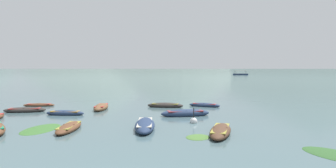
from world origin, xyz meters
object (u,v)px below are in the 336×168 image
(ferry_0, at_px, (240,74))
(rowboat_7, at_px, (69,128))
(rowboat_2, at_px, (220,131))
(rowboat_5, at_px, (39,105))
(rowboat_0, at_px, (65,113))
(rowboat_4, at_px, (185,113))
(rowboat_11, at_px, (25,110))
(mooring_buoy, at_px, (194,121))
(rowboat_9, at_px, (145,125))
(rowboat_8, at_px, (204,105))
(rowboat_6, at_px, (165,105))
(rowboat_10, at_px, (101,107))

(ferry_0, bearing_deg, rowboat_7, -108.66)
(rowboat_2, distance_m, rowboat_5, 20.17)
(rowboat_0, bearing_deg, rowboat_5, 129.18)
(rowboat_0, height_order, rowboat_4, rowboat_4)
(rowboat_2, distance_m, rowboat_11, 17.67)
(rowboat_4, height_order, mooring_buoy, mooring_buoy)
(rowboat_2, xyz_separation_m, rowboat_4, (-1.58, 6.44, 0.02))
(rowboat_0, relative_size, rowboat_4, 0.79)
(rowboat_0, distance_m, ferry_0, 139.32)
(rowboat_11, bearing_deg, rowboat_9, -32.65)
(rowboat_4, height_order, rowboat_9, rowboat_4)
(rowboat_0, xyz_separation_m, rowboat_4, (9.76, -0.55, 0.05))
(rowboat_4, bearing_deg, ferry_0, 73.63)
(rowboat_5, height_order, mooring_buoy, mooring_buoy)
(rowboat_2, relative_size, rowboat_11, 1.16)
(rowboat_9, distance_m, ferry_0, 142.17)
(rowboat_2, distance_m, mooring_buoy, 3.70)
(rowboat_0, relative_size, rowboat_7, 0.89)
(mooring_buoy, bearing_deg, rowboat_8, 77.37)
(rowboat_5, height_order, rowboat_7, rowboat_7)
(rowboat_6, relative_size, rowboat_8, 1.14)
(rowboat_7, relative_size, rowboat_10, 1.00)
(rowboat_4, distance_m, rowboat_8, 6.00)
(rowboat_7, bearing_deg, mooring_buoy, 16.12)
(rowboat_10, relative_size, mooring_buoy, 2.99)
(rowboat_4, xyz_separation_m, rowboat_10, (-7.52, 3.72, -0.01))
(rowboat_5, height_order, rowboat_10, rowboat_10)
(rowboat_7, distance_m, rowboat_11, 9.75)
(rowboat_0, xyz_separation_m, ferry_0, (48.30, 130.68, 0.29))
(rowboat_6, xyz_separation_m, rowboat_10, (-5.92, -1.44, 0.03))
(rowboat_4, height_order, ferry_0, ferry_0)
(rowboat_8, distance_m, rowboat_9, 11.54)
(rowboat_2, relative_size, rowboat_9, 0.92)
(rowboat_4, relative_size, rowboat_11, 1.12)
(rowboat_9, xyz_separation_m, rowboat_11, (-10.92, 7.00, -0.04))
(rowboat_8, bearing_deg, rowboat_4, -112.38)
(rowboat_8, distance_m, rowboat_11, 16.44)
(rowboat_4, xyz_separation_m, rowboat_6, (-1.60, 5.17, -0.03))
(rowboat_8, relative_size, mooring_buoy, 2.62)
(rowboat_10, relative_size, ferry_0, 0.47)
(rowboat_2, relative_size, rowboat_7, 1.16)
(rowboat_8, height_order, mooring_buoy, mooring_buoy)
(rowboat_7, bearing_deg, rowboat_0, 111.02)
(rowboat_10, bearing_deg, rowboat_0, -125.16)
(rowboat_10, height_order, ferry_0, ferry_0)
(rowboat_2, relative_size, rowboat_6, 1.16)
(rowboat_0, height_order, ferry_0, ferry_0)
(mooring_buoy, bearing_deg, rowboat_5, 148.42)
(rowboat_2, distance_m, rowboat_4, 6.63)
(rowboat_9, bearing_deg, rowboat_7, -174.40)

